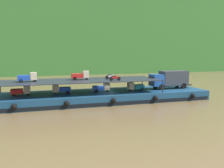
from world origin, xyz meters
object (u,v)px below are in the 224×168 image
Objects in this scene: mini_truck_upper_mid at (81,75)px; cargo_barge at (105,96)px; mini_truck_lower_fore at (135,86)px; mini_truck_upper_stern at (28,77)px; motorcycle_upper_port at (115,78)px; motorcycle_upper_centre at (111,77)px; mini_truck_lower_mid at (102,88)px; mini_truck_lower_aft at (61,89)px; mini_truck_lower_stern at (21,91)px; covered_lorry at (170,79)px.

cargo_barge is at bearing -10.10° from mini_truck_upper_mid.
mini_truck_lower_fore is 17.04m from mini_truck_upper_stern.
motorcycle_upper_port is at bearing -10.55° from mini_truck_upper_stern.
mini_truck_upper_mid reaches higher than cargo_barge.
motorcycle_upper_port is at bearing -91.84° from motorcycle_upper_centre.
cargo_barge is 1.54m from mini_truck_lower_mid.
mini_truck_lower_aft reaches higher than cargo_barge.
mini_truck_upper_stern is at bearing 179.82° from cargo_barge.
mini_truck_upper_stern is at bearing -175.39° from mini_truck_upper_mid.
mini_truck_lower_stern is 0.98× the size of mini_truck_lower_mid.
mini_truck_lower_fore is 4.97m from motorcycle_upper_port.
mini_truck_lower_mid is at bearing 179.92° from covered_lorry.
motorcycle_upper_port reaches higher than cargo_barge.
motorcycle_upper_port is (4.75, -3.00, -0.26)m from mini_truck_upper_mid.
mini_truck_upper_mid reaches higher than mini_truck_lower_mid.
covered_lorry is at bearing 0.08° from cargo_barge.
motorcycle_upper_centre is (1.01, 0.03, 3.18)m from cargo_barge.
mini_truck_upper_stern is at bearing 169.45° from motorcycle_upper_port.
motorcycle_upper_centre is (4.82, -0.65, -0.26)m from mini_truck_upper_mid.
mini_truck_lower_fore is (12.09, -0.62, 0.00)m from mini_truck_lower_aft.
mini_truck_lower_stern is at bearing 179.63° from mini_truck_lower_aft.
mini_truck_lower_fore is (-6.71, -0.40, -1.00)m from covered_lorry.
mini_truck_upper_mid is at bearing 169.90° from cargo_barge.
mini_truck_lower_fore is at bearing -5.77° from motorcycle_upper_centre.
cargo_barge is 17.72× the size of motorcycle_upper_centre.
covered_lorry is 2.83× the size of mini_truck_upper_stern.
covered_lorry reaches higher than mini_truck_lower_mid.
mini_truck_lower_aft is 1.47× the size of motorcycle_upper_port.
mini_truck_lower_fore is (5.16, -0.39, 1.44)m from cargo_barge.
mini_truck_upper_stern is (-4.83, -0.19, 2.00)m from mini_truck_lower_aft.
motorcycle_upper_port is (0.93, -2.33, 3.18)m from cargo_barge.
cargo_barge is 12.12m from covered_lorry.
mini_truck_upper_stern is 1.01× the size of mini_truck_upper_mid.
mini_truck_upper_mid reaches higher than mini_truck_lower_aft.
mini_truck_lower_aft is 8.45m from motorcycle_upper_port.
mini_truck_upper_stern is 1.47× the size of motorcycle_upper_port.
covered_lorry is at bearing -2.42° from mini_truck_upper_mid.
mini_truck_lower_mid is (6.38, -0.20, 0.00)m from mini_truck_lower_aft.
covered_lorry is 11.21m from motorcycle_upper_port.
motorcycle_upper_port is at bearing -32.34° from mini_truck_upper_mid.
mini_truck_lower_mid is at bearing 122.21° from motorcycle_upper_port.
mini_truck_upper_stern is 1.47× the size of motorcycle_upper_centre.
cargo_barge is 12.85m from mini_truck_lower_stern.
motorcycle_upper_centre is at bearing 1.79° from cargo_barge.
mini_truck_lower_stern is at bearing 167.10° from mini_truck_upper_stern.
covered_lorry is at bearing -0.66° from mini_truck_lower_aft.
mini_truck_lower_fore is at bearing 24.62° from motorcycle_upper_port.
cargo_barge is 12.19× the size of mini_truck_lower_fore.
mini_truck_lower_aft is at bearing 178.22° from mini_truck_lower_mid.
mini_truck_lower_mid is 1.47× the size of motorcycle_upper_centre.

